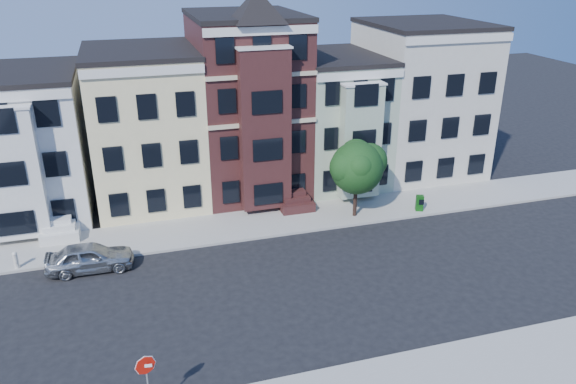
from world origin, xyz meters
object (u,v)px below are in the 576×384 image
object	(u,v)px
stop_sign	(147,381)
parked_car	(90,257)
fire_hydrant	(16,261)
street_tree	(357,171)
newspaper_box	(420,203)

from	to	relation	value
stop_sign	parked_car	bearing A→B (deg)	107.70
fire_hydrant	stop_sign	xyz separation A→B (m)	(6.22, -12.69, 1.05)
parked_car	street_tree	bearing A→B (deg)	-81.65
fire_hydrant	stop_sign	distance (m)	14.17
street_tree	stop_sign	distance (m)	19.50
fire_hydrant	parked_car	bearing A→B (deg)	-15.98
parked_car	stop_sign	size ratio (longest dim) A/B	1.59
parked_car	newspaper_box	distance (m)	20.73
street_tree	parked_car	world-z (taller)	street_tree
parked_car	newspaper_box	world-z (taller)	parked_car
parked_car	fire_hydrant	distance (m)	4.00
street_tree	stop_sign	xyz separation A→B (m)	(-13.89, -13.59, -1.64)
street_tree	newspaper_box	size ratio (longest dim) A/B	5.91
parked_car	newspaper_box	xyz separation A→B (m)	(20.68, 1.51, -0.11)
parked_car	fire_hydrant	xyz separation A→B (m)	(-3.84, 1.10, -0.24)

